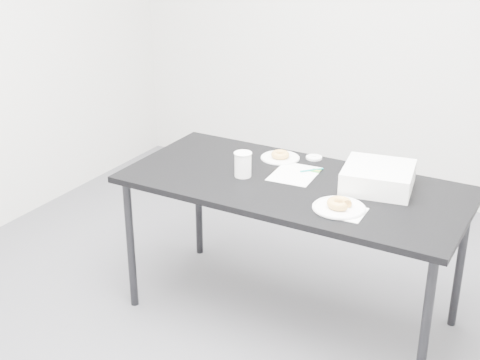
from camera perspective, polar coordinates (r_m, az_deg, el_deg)
The scene contains 14 objects.
floor at distance 3.68m, azimuth 0.23°, elevation -11.92°, with size 4.00×4.00×0.00m, color #454449.
wall_back at distance 4.91m, azimuth 12.00°, elevation 13.76°, with size 4.00×0.02×2.70m, color silver.
table at distance 3.38m, azimuth 4.58°, elevation -1.12°, with size 1.72×0.81×0.79m.
scorecard at distance 3.46m, azimuth 4.69°, elevation 0.52°, with size 0.22×0.28×0.00m, color white.
logo_patch at distance 3.50m, azimuth 6.50°, elevation 0.80°, with size 0.04×0.04×0.00m, color green.
pen at distance 3.50m, azimuth 6.14°, elevation 0.85°, with size 0.01×0.01×0.13m, color #0C8582.
napkin at distance 3.07m, azimuth 8.99°, elevation -2.73°, with size 0.17×0.17×0.00m, color white.
plate_near at distance 3.10m, azimuth 8.44°, elevation -2.36°, with size 0.25×0.25×0.01m, color white.
donut_near at distance 3.09m, azimuth 8.47°, elevation -1.98°, with size 0.12×0.12×0.04m, color gold.
plate_far at distance 3.66m, azimuth 3.45°, elevation 1.90°, with size 0.21×0.21×0.01m, color white.
donut_far at distance 3.65m, azimuth 3.45°, elevation 2.18°, with size 0.10×0.10×0.03m, color gold.
coffee_cup at distance 3.40m, azimuth 0.25°, elevation 1.34°, with size 0.09×0.09×0.13m, color white.
cup_lid at distance 3.67m, azimuth 6.33°, elevation 1.91°, with size 0.09×0.09×0.01m, color white.
bakery_box at distance 3.34m, azimuth 11.71°, elevation 0.23°, with size 0.33×0.33×0.11m, color white.
Camera 1 is at (1.46, -2.63, 2.12)m, focal length 50.00 mm.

